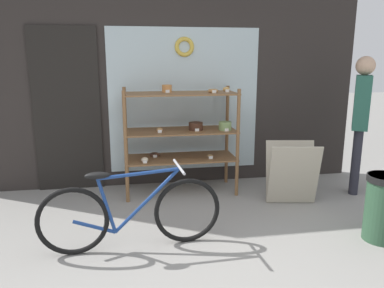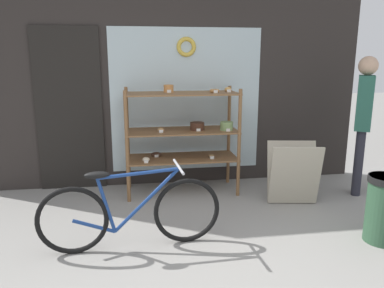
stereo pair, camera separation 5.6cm
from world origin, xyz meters
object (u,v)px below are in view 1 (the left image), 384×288
Objects in this scene: sandwich_board at (292,173)px; bicycle at (131,213)px; pedestrian at (361,114)px; display_case at (183,129)px; trash_bin at (384,205)px.

bicycle is at bearing -147.55° from sandwich_board.
bicycle is at bearing 141.38° from pedestrian.
sandwich_board is 0.42× the size of pedestrian.
display_case is 1.44m from sandwich_board.
pedestrian is at bearing -11.01° from display_case.
bicycle is 2.26× the size of sandwich_board.
pedestrian is (2.17, -0.42, 0.20)m from display_case.
pedestrian is at bearing 68.14° from trash_bin.
display_case is 1.64m from bicycle.
trash_bin is (2.36, -0.23, 0.01)m from bicycle.
bicycle reaches higher than trash_bin.
display_case is 0.85× the size of bicycle.
trash_bin is at bearing -9.58° from bicycle.
pedestrian reaches higher than display_case.
trash_bin is (-0.49, -1.23, -0.68)m from pedestrian.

